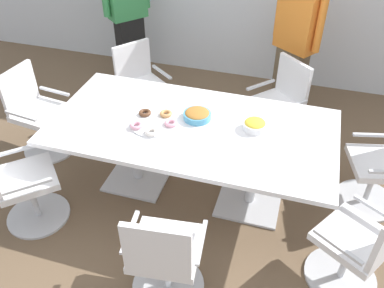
% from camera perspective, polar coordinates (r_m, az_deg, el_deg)
% --- Properties ---
extents(ground_plane, '(10.00, 10.00, 0.01)m').
position_cam_1_polar(ground_plane, '(3.92, -0.00, -6.38)').
color(ground_plane, brown).
extents(conference_table, '(2.40, 1.20, 0.75)m').
position_cam_1_polar(conference_table, '(3.51, -0.00, 0.96)').
color(conference_table, white).
rests_on(conference_table, ground).
extents(office_chair_0, '(0.76, 0.76, 0.91)m').
position_cam_1_polar(office_chair_0, '(3.66, -22.77, -5.30)').
color(office_chair_0, silver).
rests_on(office_chair_0, ground).
extents(office_chair_1, '(0.60, 0.60, 0.91)m').
position_cam_1_polar(office_chair_1, '(2.90, -3.86, -15.80)').
color(office_chair_1, silver).
rests_on(office_chair_1, ground).
extents(office_chair_2, '(0.75, 0.75, 0.91)m').
position_cam_1_polar(office_chair_2, '(3.18, 22.32, -13.32)').
color(office_chair_2, silver).
rests_on(office_chair_2, ground).
extents(office_chair_3, '(0.65, 0.65, 0.91)m').
position_cam_1_polar(office_chair_3, '(3.89, 25.15, -3.11)').
color(office_chair_3, silver).
rests_on(office_chair_3, ground).
extents(office_chair_4, '(0.76, 0.76, 0.91)m').
position_cam_1_polar(office_chair_4, '(4.38, 11.92, 4.96)').
color(office_chair_4, silver).
rests_on(office_chair_4, ground).
extents(office_chair_5, '(0.76, 0.76, 0.91)m').
position_cam_1_polar(office_chair_5, '(4.62, -7.08, 7.46)').
color(office_chair_5, silver).
rests_on(office_chair_5, ground).
extents(office_chair_6, '(0.60, 0.60, 0.91)m').
position_cam_1_polar(office_chair_6, '(4.44, -20.72, 3.65)').
color(office_chair_6, silver).
rests_on(office_chair_6, ground).
extents(person_standing_0, '(0.45, 0.52, 1.89)m').
position_cam_1_polar(person_standing_0, '(5.19, -9.01, 18.08)').
color(person_standing_0, black).
rests_on(person_standing_0, ground).
extents(person_standing_1, '(0.55, 0.43, 1.72)m').
position_cam_1_polar(person_standing_1, '(4.66, 14.22, 13.63)').
color(person_standing_1, brown).
rests_on(person_standing_1, ground).
extents(snack_bowl_pretzels, '(0.24, 0.24, 0.08)m').
position_cam_1_polar(snack_bowl_pretzels, '(3.49, 0.73, 4.13)').
color(snack_bowl_pretzels, '#4C9EC6').
rests_on(snack_bowl_pretzels, conference_table).
extents(snack_bowl_chips_yellow, '(0.19, 0.19, 0.09)m').
position_cam_1_polar(snack_bowl_chips_yellow, '(3.40, 8.78, 2.67)').
color(snack_bowl_chips_yellow, white).
rests_on(snack_bowl_chips_yellow, conference_table).
extents(donut_platter, '(0.40, 0.40, 0.04)m').
position_cam_1_polar(donut_platter, '(3.46, -5.37, 3.05)').
color(donut_platter, white).
rests_on(donut_platter, conference_table).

